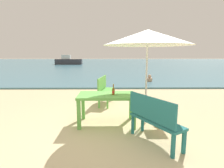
{
  "coord_description": "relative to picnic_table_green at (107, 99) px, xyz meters",
  "views": [
    {
      "loc": [
        -0.24,
        -3.75,
        1.75
      ],
      "look_at": [
        -0.16,
        3.0,
        0.6
      ],
      "focal_mm": 28.67,
      "sensor_mm": 36.0,
      "label": 1
    }
  ],
  "objects": [
    {
      "name": "picnic_table_green",
      "position": [
        0.0,
        0.0,
        0.0
      ],
      "size": [
        1.4,
        0.8,
        0.76
      ],
      "color": "#60B24C",
      "rests_on": "ground_plane"
    },
    {
      "name": "ground_plane",
      "position": [
        0.32,
        -0.55,
        -0.65
      ],
      "size": [
        120.0,
        120.0,
        0.0
      ],
      "primitive_type": "plane",
      "color": "beige"
    },
    {
      "name": "bench_teal_center",
      "position": [
        0.92,
        -1.02,
        -0.11
      ],
      "size": [
        0.92,
        1.22,
        0.95
      ],
      "color": "#237275",
      "rests_on": "ground_plane"
    },
    {
      "name": "boat_fishing_trawler",
      "position": [
        -6.49,
        24.19,
        -0.03
      ],
      "size": [
        4.13,
        1.13,
        1.5
      ],
      "color": "#38383F",
      "rests_on": "sea_water"
    },
    {
      "name": "beer_bottle_amber",
      "position": [
        0.16,
        -0.05,
        0.2
      ],
      "size": [
        0.07,
        0.07,
        0.26
      ],
      "color": "brown",
      "rests_on": "picnic_table_green"
    },
    {
      "name": "patio_umbrella",
      "position": [
        0.97,
        -0.0,
        1.47
      ],
      "size": [
        2.1,
        2.1,
        2.3
      ],
      "color": "silver",
      "rests_on": "ground_plane"
    },
    {
      "name": "swimmer_person",
      "position": [
        2.51,
        6.52,
        -0.41
      ],
      "size": [
        0.34,
        0.34,
        0.41
      ],
      "color": "tan",
      "rests_on": "sea_water"
    },
    {
      "name": "sea_water",
      "position": [
        0.32,
        29.45,
        -0.61
      ],
      "size": [
        120.0,
        50.0,
        0.08
      ],
      "primitive_type": "cube",
      "color": "teal",
      "rests_on": "ground_plane"
    },
    {
      "name": "bench_green_left",
      "position": [
        -0.11,
        1.85,
        -0.11
      ],
      "size": [
        0.57,
        1.24,
        0.95
      ],
      "color": "#60B24C",
      "rests_on": "ground_plane"
    },
    {
      "name": "side_table_wood",
      "position": [
        1.31,
        -0.2,
        -0.3
      ],
      "size": [
        0.44,
        0.44,
        0.54
      ],
      "color": "#9E7A51",
      "rests_on": "ground_plane"
    }
  ]
}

